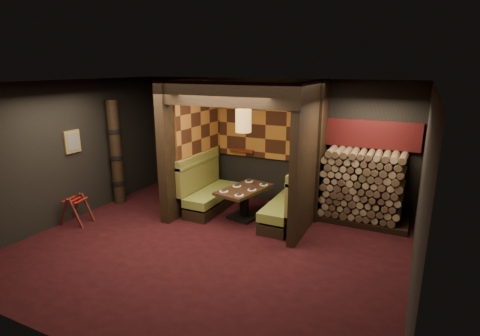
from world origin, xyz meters
The scene contains 23 objects.
floor centered at (0.00, 0.00, -0.01)m, with size 6.50×5.50×0.02m, color black.
ceiling centered at (0.00, 0.00, 2.86)m, with size 6.50×5.50×0.02m, color black.
wall_back centered at (0.00, 2.76, 1.43)m, with size 6.50×0.02×2.85m, color black.
wall_front centered at (0.00, -2.76, 1.43)m, with size 6.50×0.02×2.85m, color black.
wall_left centered at (-3.26, 0.00, 1.43)m, with size 0.02×5.50×2.85m, color black.
wall_right centered at (3.26, 0.00, 1.43)m, with size 0.02×5.50×2.85m, color black.
partition_left centered at (-1.35, 1.65, 1.43)m, with size 0.20×2.20×2.85m, color black.
partition_right centered at (1.30, 1.70, 1.43)m, with size 0.15×2.10×2.85m, color black.
header_beam centered at (-0.02, 0.70, 2.63)m, with size 2.85×0.18×0.44m, color black.
tapa_back_panel centered at (-0.02, 2.71, 1.82)m, with size 2.40×0.06×1.55m, color #A16023.
tapa_side_panel centered at (-1.23, 1.82, 1.85)m, with size 0.04×1.85×1.45m, color #A16023.
lacquer_shelf centered at (-0.60, 2.65, 1.18)m, with size 0.60×0.12×0.07m, color #571C0F.
booth_bench_left centered at (-0.96, 1.65, 0.40)m, with size 0.68×1.60×1.14m.
booth_bench_right centered at (0.93, 1.65, 0.40)m, with size 0.68×1.60×1.14m.
dining_table centered at (-0.01, 1.53, 0.43)m, with size 0.92×1.36×0.66m.
place_settings centered at (-0.01, 1.53, 0.67)m, with size 0.74×1.10×0.03m.
pendant_lamp centered at (-0.01, 1.48, 2.07)m, with size 0.31×0.31×1.01m.
framed_picture centered at (-3.22, 0.10, 1.62)m, with size 0.05×0.36×0.46m.
luggage_rack centered at (-2.97, -0.21, 0.31)m, with size 0.63×0.49×0.62m.
totem_column centered at (-3.05, 1.10, 1.19)m, with size 0.31×0.31×2.40m.
firewood_stack centered at (2.29, 2.35, 0.75)m, with size 1.73×0.70×1.50m.
mosaic_header centered at (2.29, 2.68, 1.78)m, with size 1.83×0.10×0.56m, color maroon.
bay_front_post centered at (1.39, 1.96, 1.43)m, with size 0.08×0.08×2.85m, color black.
Camera 1 is at (3.12, -5.15, 3.10)m, focal length 28.00 mm.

